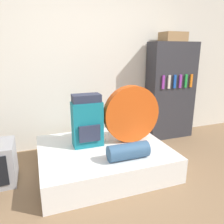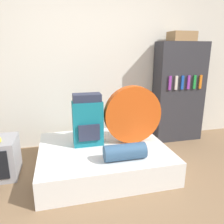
% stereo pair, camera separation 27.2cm
% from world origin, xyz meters
% --- Properties ---
extents(ground_plane, '(16.00, 16.00, 0.00)m').
position_xyz_m(ground_plane, '(0.00, 0.00, 0.00)').
color(ground_plane, '#846647').
extents(wall_back, '(8.00, 0.05, 2.60)m').
position_xyz_m(wall_back, '(0.00, 1.81, 1.30)').
color(wall_back, silver).
rests_on(wall_back, ground_plane).
extents(bed, '(1.60, 1.32, 0.30)m').
position_xyz_m(bed, '(-0.03, 0.89, 0.15)').
color(bed, white).
rests_on(bed, ground_plane).
extents(backpack, '(0.38, 0.24, 0.67)m').
position_xyz_m(backpack, '(-0.21, 1.00, 0.63)').
color(backpack, '#14707F').
rests_on(backpack, bed).
extents(tent_bag, '(0.76, 0.12, 0.76)m').
position_xyz_m(tent_bag, '(0.38, 0.94, 0.68)').
color(tent_bag, '#D14C14').
rests_on(tent_bag, bed).
extents(sleeping_roll, '(0.48, 0.19, 0.19)m').
position_xyz_m(sleeping_roll, '(0.14, 0.48, 0.40)').
color(sleeping_roll, '#33567A').
rests_on(sleeping_roll, bed).
extents(bookshelf, '(0.81, 0.35, 1.63)m').
position_xyz_m(bookshelf, '(1.41, 1.58, 0.82)').
color(bookshelf, '#2D2D33').
rests_on(bookshelf, ground_plane).
extents(cardboard_box, '(0.38, 0.29, 0.15)m').
position_xyz_m(cardboard_box, '(1.37, 1.56, 1.71)').
color(cardboard_box, '#99754C').
rests_on(cardboard_box, bookshelf).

